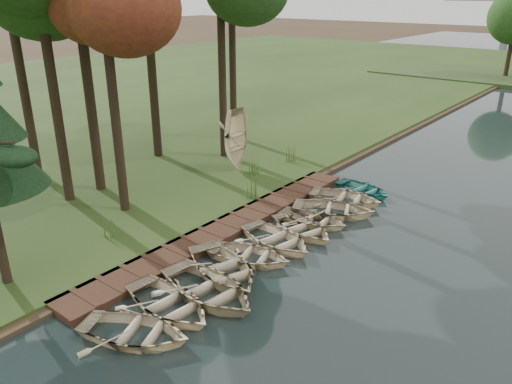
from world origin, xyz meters
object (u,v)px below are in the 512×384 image
Objects in this scene: boardwalk at (228,227)px; rowboat_0 at (134,329)px; rowboat_2 at (208,286)px; stored_rowboat at (237,164)px; rowboat_1 at (169,301)px.

boardwalk is 7.63m from rowboat_0.
boardwalk is 4.01× the size of rowboat_2.
rowboat_1 is at bearing -150.76° from stored_rowboat.
rowboat_1 is (2.44, -5.56, 0.27)m from boardwalk.
rowboat_1 reaches higher than rowboat_0.
stored_rowboat reaches higher than rowboat_0.
boardwalk is 4.71× the size of rowboat_0.
boardwalk is at bearing 29.00° from rowboat_1.
stored_rowboat is (-7.15, 9.74, 0.20)m from rowboat_2.
boardwalk is 4.60× the size of stored_rowboat.
boardwalk is at bearing -144.28° from stored_rowboat.
rowboat_1 is 12.97m from stored_rowboat.
rowboat_0 is 0.98× the size of stored_rowboat.
rowboat_2 is (0.44, 1.36, 0.04)m from rowboat_1.
stored_rowboat is at bearing 42.89° from rowboat_2.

